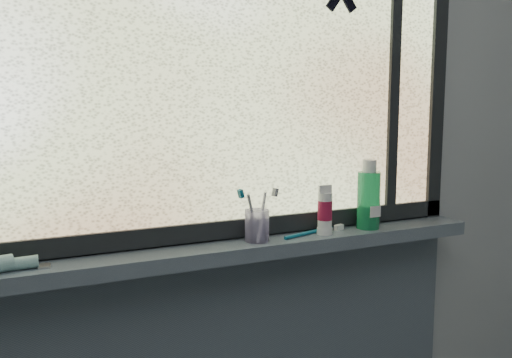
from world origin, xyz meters
name	(u,v)px	position (x,y,z in m)	size (l,w,h in m)	color
wall_back	(209,157)	(0.00, 1.30, 1.25)	(3.00, 0.01, 2.50)	#9EA3A8
windowsill	(220,252)	(0.00, 1.23, 1.00)	(1.62, 0.14, 0.04)	#4B5865
window_pane	(211,52)	(0.00, 1.28, 1.53)	(1.50, 0.01, 1.00)	silver
frame_bottom	(213,230)	(0.00, 1.28, 1.05)	(1.60, 0.03, 0.05)	black
frame_right	(437,61)	(0.78, 1.28, 1.53)	(0.05, 0.03, 1.10)	black
frame_mullion	(393,59)	(0.60, 1.28, 1.53)	(0.04, 0.03, 1.00)	black
toothpaste_tube	(8,263)	(-0.52, 1.21, 1.04)	(0.22, 0.05, 0.04)	silver
toothbrush_cup	(257,226)	(0.11, 1.22, 1.06)	(0.07, 0.07, 0.09)	#BBADE5
toothbrush_lying	(309,232)	(0.28, 1.23, 1.03)	(0.24, 0.02, 0.02)	#0D5D79
mouthwash_bottle	(369,194)	(0.48, 1.22, 1.12)	(0.07, 0.07, 0.17)	#21AE64
cream_tube	(325,208)	(0.32, 1.21, 1.10)	(0.04, 0.04, 0.10)	silver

